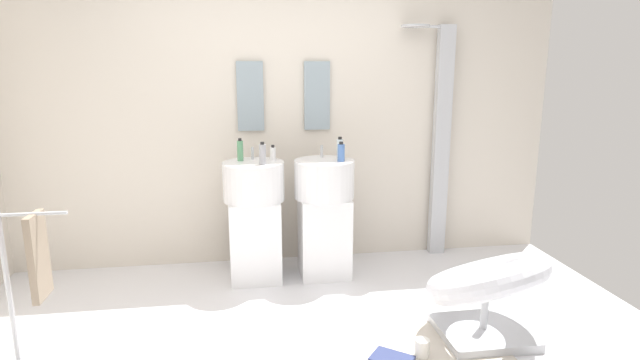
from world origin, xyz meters
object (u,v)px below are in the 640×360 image
shower_column (440,138)px  soap_bottle_blue (341,152)px  pedestal_sink_right (324,213)px  lounge_chair (486,286)px  magazine_navy (392,359)px  soap_bottle_green (240,150)px  soap_bottle_grey (263,154)px  pedestal_sink_left (255,216)px  coffee_mug (422,348)px  towel_rack (33,260)px  soap_bottle_amber (340,148)px  soap_bottle_white (273,153)px  soap_bottle_clear (340,149)px

shower_column → soap_bottle_blue: (-0.98, -0.42, -0.04)m
pedestal_sink_right → lounge_chair: bearing=-54.0°
magazine_navy → soap_bottle_green: soap_bottle_green is taller
soap_bottle_green → soap_bottle_grey: soap_bottle_green is taller
pedestal_sink_left → shower_column: size_ratio=0.52×
shower_column → coffee_mug: (-0.73, -1.68, -1.02)m
towel_rack → coffee_mug: bearing=-8.0°
towel_rack → soap_bottle_amber: size_ratio=5.53×
magazine_navy → soap_bottle_amber: size_ratio=1.37×
lounge_chair → soap_bottle_green: 2.07m
lounge_chair → soap_bottle_white: 1.89m
soap_bottle_green → pedestal_sink_left: bearing=-36.2°
soap_bottle_amber → soap_bottle_clear: bearing=-104.4°
pedestal_sink_right → soap_bottle_amber: (0.15, 0.09, 0.52)m
coffee_mug → soap_bottle_white: size_ratio=0.88×
pedestal_sink_left → soap_bottle_clear: bearing=0.7°
shower_column → lounge_chair: (-0.25, -1.51, -0.73)m
coffee_mug → soap_bottle_grey: 1.80m
pedestal_sink_right → towel_rack: pedestal_sink_right is taller
soap_bottle_amber → soap_bottle_blue: bearing=-99.2°
coffee_mug → magazine_navy: bearing=-171.5°
soap_bottle_grey → shower_column: bearing=15.8°
shower_column → soap_bottle_clear: shower_column is taller
lounge_chair → soap_bottle_green: soap_bottle_green is taller
pedestal_sink_left → pedestal_sink_right: same height
soap_bottle_grey → soap_bottle_white: (0.09, 0.18, -0.03)m
shower_column → soap_bottle_blue: size_ratio=13.14×
pedestal_sink_left → soap_bottle_green: bearing=143.8°
coffee_mug → soap_bottle_amber: 1.74m
towel_rack → coffee_mug: (2.21, -0.31, -0.57)m
towel_rack → shower_column: bearing=25.0°
soap_bottle_clear → soap_bottle_blue: soap_bottle_clear is taller
pedestal_sink_right → shower_column: size_ratio=0.52×
towel_rack → soap_bottle_clear: size_ratio=5.16×
coffee_mug → soap_bottle_clear: soap_bottle_clear is taller
pedestal_sink_left → soap_bottle_green: 0.54m
shower_column → towel_rack: (-2.94, -1.37, -0.45)m
shower_column → soap_bottle_blue: shower_column is taller
towel_rack → soap_bottle_green: size_ratio=5.28×
soap_bottle_grey → soap_bottle_amber: bearing=17.0°
soap_bottle_grey → soap_bottle_amber: soap_bottle_grey is taller
soap_bottle_white → pedestal_sink_right: bearing=-10.8°
shower_column → soap_bottle_grey: bearing=-164.2°
pedestal_sink_right → coffee_mug: size_ratio=10.12×
pedestal_sink_right → shower_column: shower_column is taller
coffee_mug → soap_bottle_green: 2.01m
coffee_mug → soap_bottle_grey: (-0.87, 1.23, 0.99)m
pedestal_sink_right → soap_bottle_clear: (0.13, 0.01, 0.53)m
soap_bottle_blue → towel_rack: bearing=-154.0°
shower_column → towel_rack: size_ratio=2.16×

